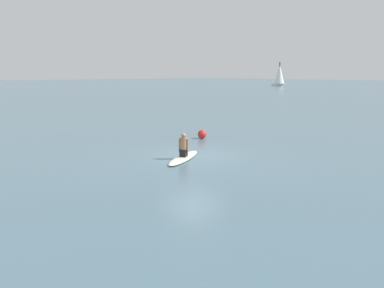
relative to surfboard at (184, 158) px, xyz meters
name	(u,v)px	position (x,y,z in m)	size (l,w,h in m)	color
ground_plane	(193,156)	(0.11, -0.68, -0.06)	(400.00, 400.00, 0.00)	slate
surfboard	(184,158)	(0.00, 0.00, 0.00)	(3.19, 0.66, 0.11)	silver
person_paddler	(184,146)	(0.00, 0.00, 0.52)	(0.43, 0.43, 1.02)	black
sailboat_near_right	(279,75)	(51.74, -83.69, 3.07)	(3.91, 3.97, 6.69)	silver
buoy_marker	(202,134)	(3.25, -4.37, 0.19)	(0.50, 0.50, 0.50)	red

